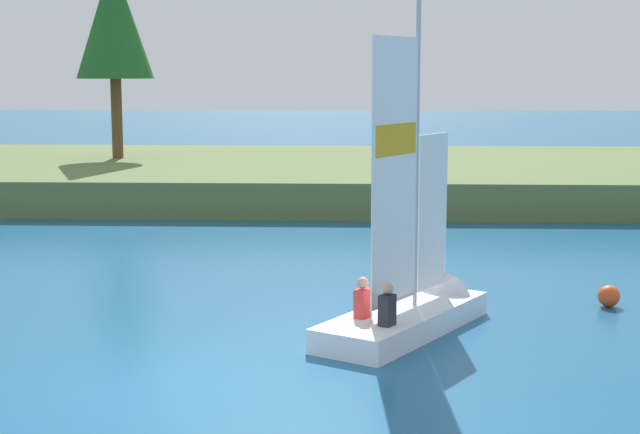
{
  "coord_description": "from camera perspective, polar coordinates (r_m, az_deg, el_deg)",
  "views": [
    {
      "loc": [
        2.67,
        -13.72,
        4.56
      ],
      "look_at": [
        1.71,
        8.69,
        1.2
      ],
      "focal_mm": 54.86,
      "sensor_mm": 36.0,
      "label": 1
    }
  ],
  "objects": [
    {
      "name": "shore_bank",
      "position": [
        37.5,
        -1.64,
        2.43
      ],
      "size": [
        80.0,
        15.35,
        1.16
      ],
      "primitive_type": "cube",
      "color": "#5B703D",
      "rests_on": "ground"
    },
    {
      "name": "channel_buoy",
      "position": [
        19.91,
        16.5,
        -4.45
      ],
      "size": [
        0.43,
        0.43,
        0.43
      ],
      "primitive_type": "sphere",
      "color": "#E54C19",
      "rests_on": "ground"
    },
    {
      "name": "ground_plane",
      "position": [
        14.7,
        -8.26,
        -9.65
      ],
      "size": [
        200.0,
        200.0,
        0.0
      ],
      "primitive_type": "plane",
      "color": "#195684"
    },
    {
      "name": "sailboat",
      "position": [
        17.9,
        6.0,
        -4.87
      ],
      "size": [
        3.49,
        4.64,
        6.31
      ],
      "rotation": [
        0.0,
        0.0,
        1.03
      ],
      "color": "white",
      "rests_on": "ground"
    },
    {
      "name": "shoreline_tree_midleft",
      "position": [
        39.21,
        -11.94,
        11.18
      ],
      "size": [
        2.98,
        2.98,
        7.68
      ],
      "color": "brown",
      "rests_on": "shore_bank"
    }
  ]
}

